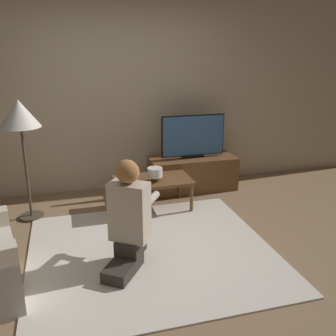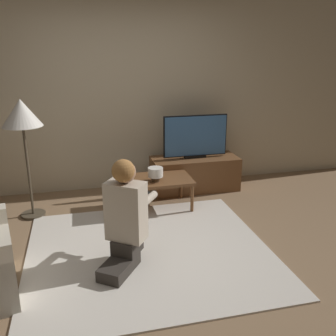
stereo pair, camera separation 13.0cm
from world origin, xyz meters
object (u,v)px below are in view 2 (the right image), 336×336
Objects in this scene: floor_lamp at (22,118)px; person_kneeling at (125,214)px; table_lamp at (155,173)px; coffee_table at (153,182)px; tv at (195,136)px.

floor_lamp is 1.75m from person_kneeling.
person_kneeling reaches higher than table_lamp.
coffee_table is 1.31m from person_kneeling.
floor_lamp is at bearing -169.70° from tv.
floor_lamp is 1.61m from table_lamp.
floor_lamp is at bearing -19.58° from person_kneeling.
floor_lamp is at bearing 171.39° from table_lamp.
coffee_table is 1.66m from floor_lamp.
person_kneeling is 1.21m from table_lamp.
coffee_table is at bearing -77.62° from person_kneeling.
person_kneeling reaches higher than coffee_table.
table_lamp reaches higher than coffee_table.
coffee_table is 5.17× the size of table_lamp.
person_kneeling is (-1.19, -1.70, -0.25)m from tv.
floor_lamp is at bearing 175.16° from coffee_table.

